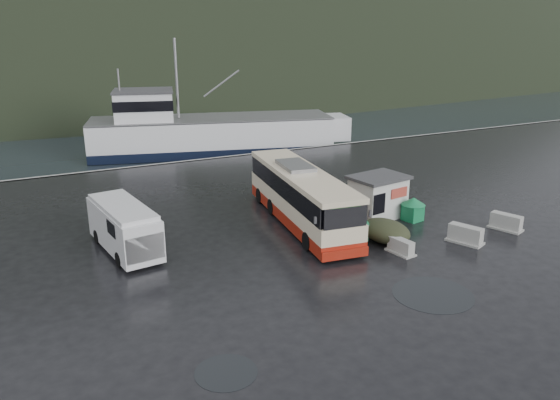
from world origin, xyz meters
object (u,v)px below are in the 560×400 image
ticket_kiosk (377,216)px  dome_tent (385,241)px  waste_bin_left (357,239)px  coach_bus (301,223)px  waste_bin_right (412,220)px  jersey_barrier_c (505,229)px  jersey_barrier_a (465,242)px  white_van (126,250)px  fishing_trawler (212,138)px  jersey_barrier_b (400,253)px

ticket_kiosk → dome_tent: bearing=-128.2°
waste_bin_left → dome_tent: waste_bin_left is taller
coach_bus → waste_bin_right: 6.34m
waste_bin_left → jersey_barrier_c: bearing=-16.4°
jersey_barrier_c → jersey_barrier_a: bearing=-172.6°
waste_bin_right → jersey_barrier_a: 3.83m
waste_bin_left → jersey_barrier_a: waste_bin_left is taller
ticket_kiosk → jersey_barrier_c: size_ratio=1.81×
waste_bin_left → jersey_barrier_c: 8.35m
coach_bus → jersey_barrier_c: bearing=-24.5°
white_van → waste_bin_left: (11.01, -3.82, 0.00)m
waste_bin_right → ticket_kiosk: 2.00m
waste_bin_left → jersey_barrier_a: size_ratio=0.72×
dome_tent → ticket_kiosk: size_ratio=0.91×
ticket_kiosk → fishing_trawler: 25.93m
white_van → ticket_kiosk: (14.00, -1.39, 0.00)m
jersey_barrier_a → jersey_barrier_c: (3.35, 0.43, 0.00)m
white_van → fishing_trawler: (13.21, 24.53, 0.00)m
white_van → waste_bin_right: bearing=-18.0°
waste_bin_left → jersey_barrier_b: (0.87, -2.43, 0.00)m
fishing_trawler → jersey_barrier_a: bearing=-70.8°
jersey_barrier_b → dome_tent: bearing=80.6°
jersey_barrier_a → jersey_barrier_c: size_ratio=1.04×
white_van → waste_bin_left: size_ratio=4.48×
dome_tent → jersey_barrier_a: 4.03m
white_van → jersey_barrier_c: (19.02, -6.18, 0.00)m
coach_bus → white_van: bearing=-175.0°
ticket_kiosk → jersey_barrier_c: bearing=-52.3°
white_van → jersey_barrier_c: bearing=-25.7°
coach_bus → waste_bin_right: size_ratio=8.42×
dome_tent → jersey_barrier_c: 7.04m
dome_tent → jersey_barrier_a: bearing=-28.9°
ticket_kiosk → jersey_barrier_a: ticket_kiosk is taller
waste_bin_left → dome_tent: bearing=-36.8°
coach_bus → jersey_barrier_b: size_ratio=7.78×
waste_bin_right → jersey_barrier_c: size_ratio=0.78×
jersey_barrier_b → jersey_barrier_c: bearing=0.6°
jersey_barrier_b → jersey_barrier_a: bearing=-5.5°
waste_bin_right → jersey_barrier_c: waste_bin_right is taller
coach_bus → jersey_barrier_c: size_ratio=6.61×
jersey_barrier_c → fishing_trawler: (-5.81, 30.71, 0.00)m
ticket_kiosk → jersey_barrier_b: size_ratio=2.13×
ticket_kiosk → coach_bus: bearing=158.2°
waste_bin_left → fishing_trawler: 28.43m
coach_bus → jersey_barrier_a: coach_bus is taller
fishing_trawler → waste_bin_right: bearing=-70.7°
jersey_barrier_a → fishing_trawler: size_ratio=0.07×
waste_bin_right → jersey_barrier_c: (3.59, -3.38, 0.00)m
ticket_kiosk → fishing_trawler: fishing_trawler is taller
fishing_trawler → waste_bin_left: bearing=-79.8°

